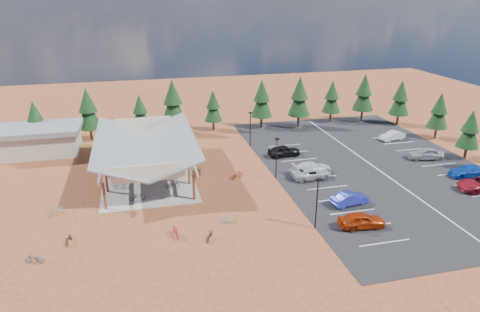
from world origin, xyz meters
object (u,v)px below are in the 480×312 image
Objects in this scene: bike_15 at (237,175)px; car_0 at (362,220)px; bike_pavilion at (146,145)px; lamp_post_2 at (250,127)px; bike_8 at (69,239)px; car_4 at (284,151)px; car_7 at (468,171)px; lamp_post_0 at (317,200)px; bike_2 at (136,167)px; bike_1 at (119,184)px; car_3 at (312,168)px; car_1 at (350,199)px; trash_bin_1 at (199,172)px; bike_7 at (162,152)px; bike_13 at (228,219)px; outbuilding at (40,140)px; car_9 at (392,136)px; bike_9 at (55,210)px; bike_5 at (157,174)px; bike_3 at (133,150)px; bike_0 at (137,196)px; trash_bin_0 at (195,174)px; bike_4 at (173,184)px; bike_12 at (209,236)px; car_8 at (425,154)px; car_2 at (311,173)px; lamp_post_1 at (276,155)px; bike_10 at (35,259)px; bike_11 at (175,231)px.

bike_15 is 0.39× the size of car_0.
bike_pavilion is 16.57m from lamp_post_2.
bike_15 is at bearing 38.88° from bike_8.
car_4 is 22.84m from car_7.
lamp_post_0 is at bearing -90.00° from lamp_post_2.
car_0 is (20.72, -19.16, 0.21)m from bike_2.
car_7 is at bearing -103.29° from bike_1.
bike_pavilion reaches higher than car_3.
trash_bin_1 is at bearing 40.99° from car_1.
car_0 is (17.04, -23.90, 0.14)m from bike_7.
lamp_post_2 reaches higher than bike_13.
outbuilding is 23.88m from trash_bin_1.
bike_15 is 9.39m from car_3.
bike_9 is at bearing -86.10° from car_9.
car_7 is at bearing -83.96° from bike_5.
bike_3 is at bearing -12.67° from bike_1.
bike_3 reaches higher than bike_0.
car_9 is (18.27, 2.59, -0.09)m from car_4.
trash_bin_0 is at bearing 47.03° from car_0.
trash_bin_0 is 4.00m from bike_4.
bike_15 is (11.85, 3.22, -0.04)m from bike_0.
car_8 reaches higher than bike_12.
car_9 is at bearing 6.95° from bike_pavilion.
car_4 reaches higher than trash_bin_0.
bike_3 is at bearing -96.33° from car_8.
bike_13 is at bearing -63.40° from bike_pavilion.
car_1 reaches higher than bike_4.
bike_5 is (2.69, -9.35, -0.03)m from bike_3.
car_3 is (0.70, 1.40, 0.06)m from car_2.
bike_4 is (-3.52, -3.22, 0.09)m from trash_bin_1.
car_0 is at bearing 156.62° from car_1.
lamp_post_1 is 3.25× the size of bike_5.
bike_7 is at bearing -57.15° from bike_12.
bike_4 is 1.06× the size of bike_13.
bike_15 is 0.38× the size of car_4.
bike_7 is (3.64, 13.08, 0.10)m from bike_0.
bike_7 is 39.08m from car_7.
bike_10 is 29.21m from car_0.
bike_5 is at bearing -91.89° from car_9.
lamp_post_1 is 5.27m from bike_15.
bike_3 reaches higher than bike_8.
bike_11 reaches higher than bike_9.
bike_11 is (-13.11, -10.33, -2.43)m from lamp_post_1.
bike_3 is (1.66, 11.37, 0.04)m from bike_1.
bike_3 is 0.36× the size of car_8.
car_1 reaches higher than car_2.
car_8 is (46.07, 4.49, 0.32)m from bike_9.
bike_9 is (-6.20, -4.67, -0.06)m from bike_1.
car_4 reaches higher than trash_bin_1.
trash_bin_1 is at bearing -109.93° from bike_9.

